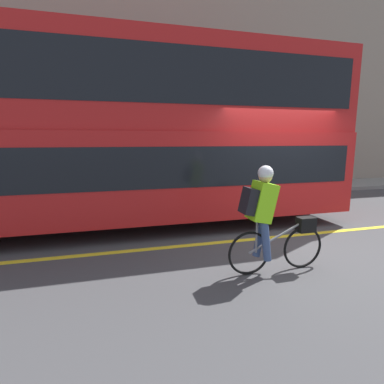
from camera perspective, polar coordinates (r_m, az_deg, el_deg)
The scene contains 7 objects.
ground_plane at distance 6.17m, azimuth 18.66°, elevation -8.61°, with size 80.00×80.00×0.00m, color #424244.
road_center_line at distance 6.34m, azimuth 17.52°, elevation -7.99°, with size 50.00×0.14×0.01m, color yellow.
sidewalk_curb at distance 10.86m, azimuth 2.85°, elevation 0.19°, with size 60.00×1.99×0.13m.
building_facade at distance 12.11m, azimuth 1.23°, elevation 23.06°, with size 60.00×0.30×9.30m.
bus at distance 6.62m, azimuth -18.60°, elevation 11.47°, with size 10.95×2.50×3.85m.
cyclist_on_bike at distance 4.37m, azimuth 14.27°, elevation -4.43°, with size 1.52×0.32×1.56m.
street_sign_post at distance 12.90m, azimuth 23.65°, elevation 7.86°, with size 0.36×0.09×2.67m.
Camera 1 is at (-3.34, -4.82, 1.91)m, focal length 28.00 mm.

